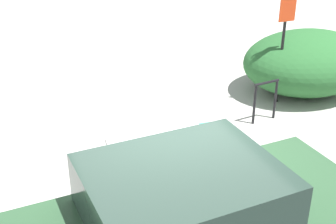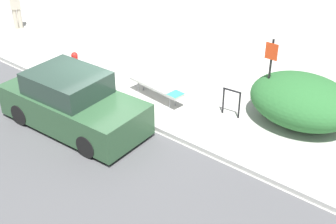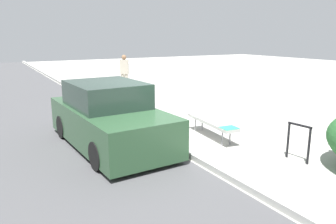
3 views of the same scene
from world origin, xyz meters
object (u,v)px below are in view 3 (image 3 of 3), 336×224
object	(u,v)px
pedestrian	(124,72)
parked_car_near	(109,118)
bike_rack	(299,139)
bench	(212,122)
fire_hydrant	(146,103)

from	to	relation	value
pedestrian	parked_car_near	bearing A→B (deg)	-84.07
pedestrian	bike_rack	bearing A→B (deg)	-61.07
bike_rack	pedestrian	world-z (taller)	pedestrian
bike_rack	pedestrian	bearing A→B (deg)	178.13
bench	pedestrian	size ratio (longest dim) A/B	1.14
bike_rack	pedestrian	distance (m)	10.62
bench	fire_hydrant	world-z (taller)	fire_hydrant
bike_rack	parked_car_near	bearing A→B (deg)	-133.45
bench	parked_car_near	xyz separation A→B (m)	(-0.75, -2.57, 0.27)
bench	bike_rack	bearing A→B (deg)	20.66
bench	parked_car_near	distance (m)	2.69
bench	bike_rack	distance (m)	2.34
bike_rack	fire_hydrant	xyz separation A→B (m)	(-5.50, -0.98, -0.09)
bike_rack	parked_car_near	world-z (taller)	parked_car_near
bench	fire_hydrant	size ratio (longest dim) A/B	2.63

